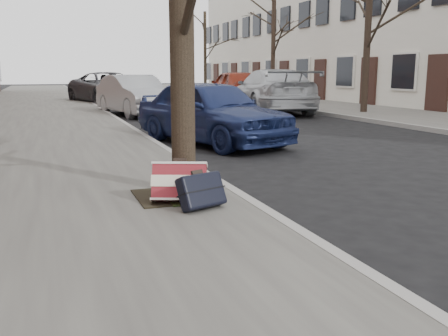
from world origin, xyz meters
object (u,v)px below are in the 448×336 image
object	(u,v)px
suitcase_navy	(201,190)
car_near_mid	(135,95)
suitcase_red	(179,183)
car_near_front	(211,111)

from	to	relation	value
suitcase_navy	car_near_mid	size ratio (longest dim) A/B	0.12
suitcase_red	car_near_front	bearing A→B (deg)	88.99
suitcase_red	car_near_front	world-z (taller)	car_near_front
car_near_front	suitcase_red	bearing A→B (deg)	-130.51
suitcase_red	suitcase_navy	size ratio (longest dim) A/B	1.15
car_near_front	car_near_mid	bearing A→B (deg)	74.02
suitcase_red	car_near_front	size ratio (longest dim) A/B	0.14
suitcase_navy	car_near_mid	world-z (taller)	car_near_mid
suitcase_navy	car_near_front	size ratio (longest dim) A/B	0.12
suitcase_navy	car_near_front	bearing A→B (deg)	50.21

